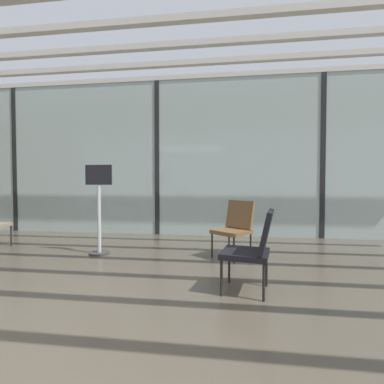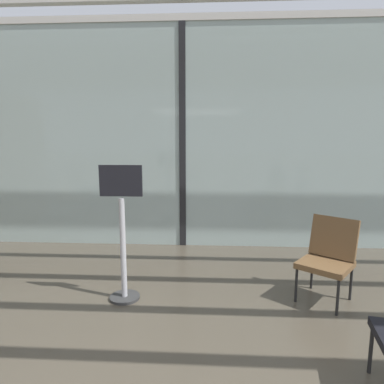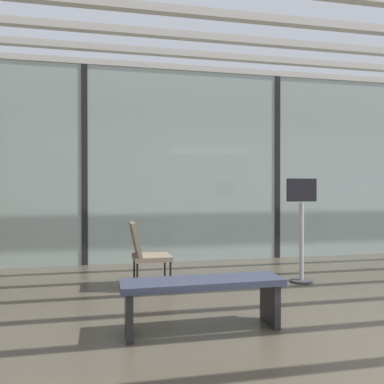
{
  "view_description": "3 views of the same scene",
  "coord_description": "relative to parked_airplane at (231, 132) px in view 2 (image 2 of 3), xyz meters",
  "views": [
    {
      "loc": [
        1.63,
        -1.0,
        1.15
      ],
      "look_at": [
        0.81,
        4.95,
        0.96
      ],
      "focal_mm": 26.57,
      "sensor_mm": 36.0,
      "label": 1
    },
    {
      "loc": [
        0.44,
        0.02,
        1.7
      ],
      "look_at": [
        0.12,
        5.69,
        0.79
      ],
      "focal_mm": 30.92,
      "sensor_mm": 36.0,
      "label": 2
    },
    {
      "loc": [
        -3.08,
        -1.66,
        1.31
      ],
      "look_at": [
        -1.52,
        5.72,
        1.23
      ],
      "focal_mm": 36.41,
      "sensor_mm": 36.0,
      "label": 3
    }
  ],
  "objects": [
    {
      "name": "window_mullion_1",
      "position": [
        -1.0,
        -4.31,
        -0.2
      ],
      "size": [
        0.1,
        0.12,
        3.4
      ],
      "primitive_type": "cube",
      "color": "black",
      "rests_on": "ground"
    },
    {
      "name": "lounge_chair_3",
      "position": [
        0.7,
        -6.07,
        -1.4
      ],
      "size": [
        0.7,
        0.71,
        0.87
      ],
      "rotation": [
        0.0,
        0.0,
        5.62
      ],
      "color": "brown",
      "rests_on": "ground"
    },
    {
      "name": "glass_curtain_wall",
      "position": [
        -1.0,
        -4.31,
        -0.2
      ],
      "size": [
        14.0,
        0.08,
        3.4
      ],
      "primitive_type": "cube",
      "color": "#A3B7B2",
      "rests_on": "ground"
    },
    {
      "name": "parked_airplane",
      "position": [
        0.0,
        0.0,
        0.0
      ],
      "size": [
        12.67,
        3.8,
        3.8
      ],
      "color": "silver",
      "rests_on": "ground"
    },
    {
      "name": "info_sign",
      "position": [
        -1.47,
        -6.21,
        -1.22
      ],
      "size": [
        0.44,
        0.32,
        1.44
      ],
      "color": "#333333",
      "rests_on": "ground"
    }
  ]
}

